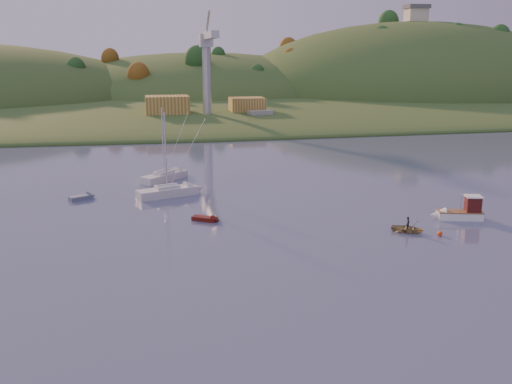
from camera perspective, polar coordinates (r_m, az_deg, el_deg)
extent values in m
cube|color=#2A4B1E|center=(256.85, -8.15, 9.65)|extent=(620.00, 220.00, 1.50)
ellipsoid|color=#2A4B1E|center=(192.21, -7.00, 8.32)|extent=(640.00, 150.00, 7.00)
ellipsoid|color=#2A4B1E|center=(237.76, -5.43, 9.40)|extent=(140.00, 120.00, 36.00)
ellipsoid|color=#2A4B1E|center=(247.13, 15.23, 9.15)|extent=(150.00, 130.00, 60.00)
cube|color=beige|center=(246.89, 15.73, 16.68)|extent=(8.00, 6.00, 5.00)
cube|color=#595960|center=(247.09, 15.78, 17.42)|extent=(9.00, 7.00, 1.50)
cube|color=slate|center=(150.04, -3.79, 7.33)|extent=(42.00, 16.00, 2.40)
cube|color=olive|center=(149.54, -8.86, 8.56)|extent=(11.00, 8.00, 4.80)
cube|color=olive|center=(152.92, -0.90, 8.68)|extent=(9.00, 7.00, 4.00)
cylinder|color=#B7B7BC|center=(146.89, -4.93, 11.16)|extent=(2.20, 2.20, 18.00)
cube|color=#B7B7BC|center=(146.76, -5.01, 14.87)|extent=(3.20, 3.20, 3.20)
cube|color=#B7B7BC|center=(137.84, -4.58, 15.36)|extent=(1.80, 18.00, 1.60)
cube|color=#B7B7BC|center=(151.75, -5.24, 15.20)|extent=(1.80, 10.00, 1.60)
cube|color=white|center=(67.37, 19.68, -2.22)|extent=(5.10, 2.93, 0.87)
cone|color=white|center=(66.74, 17.69, -2.21)|extent=(2.08, 2.11, 1.73)
cube|color=brown|center=(67.25, 19.71, -1.85)|extent=(5.11, 2.98, 0.12)
cube|color=#491311|center=(67.42, 20.87, -1.16)|extent=(1.86, 1.80, 1.73)
cube|color=white|center=(67.21, 20.94, -0.41)|extent=(2.10, 2.03, 0.14)
cylinder|color=silver|center=(66.97, 19.79, -0.91)|extent=(0.10, 0.10, 2.31)
cube|color=silver|center=(83.53, -9.17, 1.49)|extent=(7.11, 6.82, 1.04)
cube|color=silver|center=(83.41, -9.18, 1.87)|extent=(3.24, 3.18, 0.66)
cylinder|color=silver|center=(82.59, -9.31, 5.06)|extent=(0.18, 0.18, 9.47)
cylinder|color=silver|center=(83.36, -9.19, 2.04)|extent=(2.31, 2.15, 0.12)
cylinder|color=silver|center=(83.34, -9.19, 2.11)|extent=(2.19, 2.07, 0.36)
cube|color=silver|center=(74.31, -8.87, -0.02)|extent=(8.13, 4.78, 1.07)
cube|color=silver|center=(74.18, -8.89, 0.42)|extent=(3.34, 2.62, 0.68)
cylinder|color=silver|center=(73.22, -9.03, 4.09)|extent=(0.18, 0.18, 9.75)
cylinder|color=silver|center=(74.12, -8.90, 0.60)|extent=(2.98, 1.14, 0.12)
cylinder|color=silver|center=(74.10, -8.90, 0.68)|extent=(2.70, 1.24, 0.36)
imported|color=tan|center=(61.07, 14.93, -3.57)|extent=(4.05, 3.76, 0.68)
imported|color=black|center=(60.97, 14.95, -3.26)|extent=(0.55, 0.61, 1.39)
cube|color=#4F110B|center=(63.20, -5.16, -2.67)|extent=(2.90, 2.36, 0.46)
cone|color=#4F110B|center=(62.65, -4.03, -2.80)|extent=(1.39, 1.43, 1.09)
cube|color=slate|center=(75.21, -17.12, -0.53)|extent=(3.12, 2.43, 0.52)
cone|color=slate|center=(75.72, -16.12, -0.37)|extent=(1.47, 1.58, 1.26)
cube|color=slate|center=(146.48, 0.40, 7.09)|extent=(15.10, 8.66, 1.83)
cube|color=#B7B7BC|center=(146.31, 0.40, 7.68)|extent=(6.70, 4.55, 2.45)
sphere|color=#F73F0D|center=(60.72, 17.92, -3.98)|extent=(0.50, 0.50, 0.50)
sphere|color=#F73F0D|center=(87.42, -9.04, 1.86)|extent=(0.50, 0.50, 0.50)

